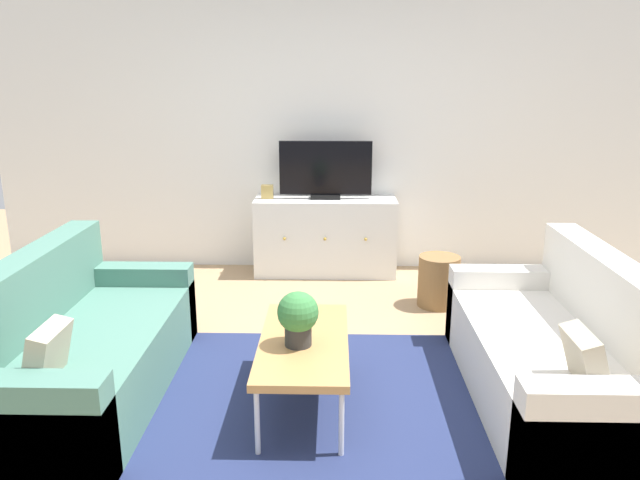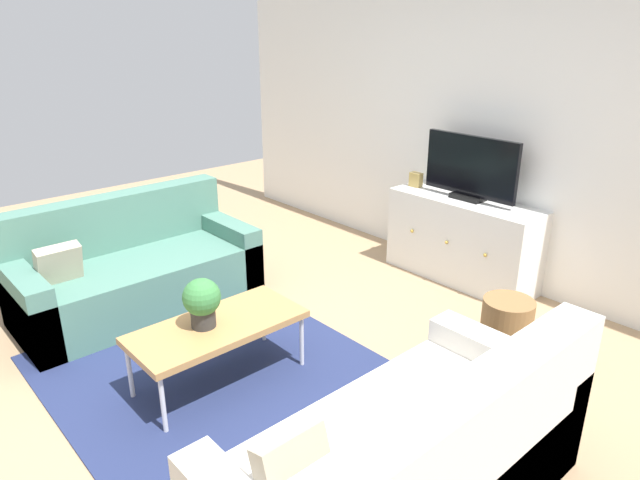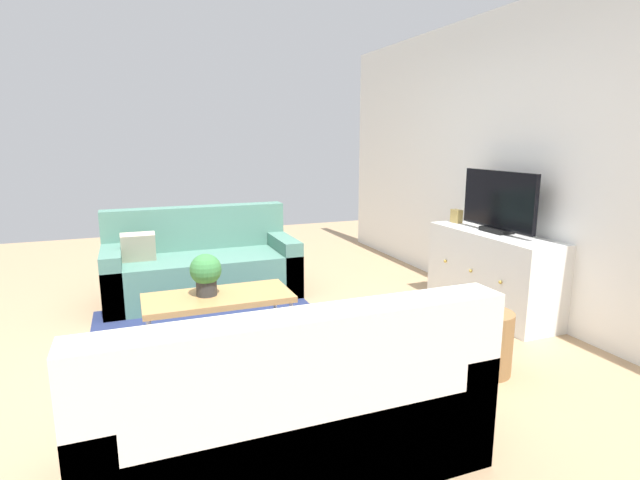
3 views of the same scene
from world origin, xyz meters
TOP-DOWN VIEW (x-y plane):
  - ground_plane at (0.00, 0.00)m, footprint 10.00×10.00m
  - wall_back at (0.00, 2.55)m, footprint 6.40×0.12m
  - area_rug at (0.00, -0.15)m, footprint 2.50×1.90m
  - couch_left_side at (-1.44, -0.10)m, footprint 0.86×1.81m
  - couch_right_side at (1.44, -0.10)m, footprint 0.86×1.81m
  - coffee_table at (-0.07, -0.17)m, footprint 0.50×1.07m
  - potted_plant at (-0.10, -0.24)m, footprint 0.23×0.23m
  - tv_console at (0.01, 2.27)m, footprint 1.34×0.47m
  - flat_screen_tv at (0.01, 2.29)m, footprint 0.86×0.16m
  - mantel_clock at (-0.54, 2.27)m, footprint 0.11×0.07m
  - wicker_basket at (0.97, 1.43)m, footprint 0.34×0.34m

SIDE VIEW (x-z plane):
  - ground_plane at x=0.00m, z-range 0.00..0.00m
  - area_rug at x=0.00m, z-range 0.00..0.01m
  - wicker_basket at x=0.97m, z-range 0.00..0.43m
  - couch_left_side at x=-1.44m, z-range -0.15..0.72m
  - couch_right_side at x=1.44m, z-range -0.15..0.72m
  - tv_console at x=0.01m, z-range 0.00..0.73m
  - coffee_table at x=-0.07m, z-range 0.18..0.59m
  - potted_plant at x=-0.10m, z-range 0.43..0.75m
  - mantel_clock at x=-0.54m, z-range 0.73..0.86m
  - flat_screen_tv at x=0.01m, z-range 0.73..1.27m
  - wall_back at x=0.00m, z-range 0.00..2.70m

